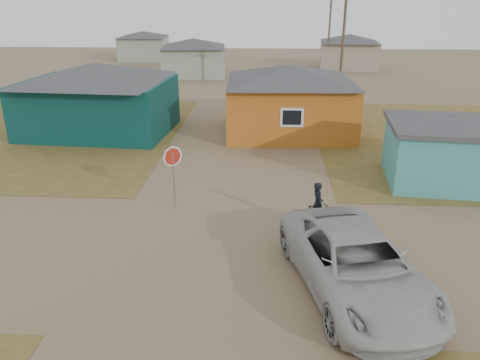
% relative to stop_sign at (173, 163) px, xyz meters
% --- Properties ---
extents(ground, '(120.00, 120.00, 0.00)m').
position_rel_stop_sign_xyz_m(ground, '(2.22, -3.38, -1.78)').
color(ground, '#856B4C').
extents(grass_nw, '(20.00, 18.00, 0.00)m').
position_rel_stop_sign_xyz_m(grass_nw, '(-11.78, 9.62, -1.78)').
color(grass_nw, brown).
rests_on(grass_nw, ground).
extents(house_teal, '(8.93, 7.08, 4.00)m').
position_rel_stop_sign_xyz_m(house_teal, '(-6.28, 10.12, 0.27)').
color(house_teal, '#09322F').
rests_on(house_teal, ground).
extents(house_yellow, '(7.72, 6.76, 3.90)m').
position_rel_stop_sign_xyz_m(house_yellow, '(4.72, 10.62, 0.22)').
color(house_yellow, '#B9631C').
rests_on(house_yellow, ground).
extents(shed_turquoise, '(6.71, 4.93, 2.60)m').
position_rel_stop_sign_xyz_m(shed_turquoise, '(11.72, 3.12, -0.47)').
color(shed_turquoise, teal).
rests_on(shed_turquoise, ground).
extents(house_pale_west, '(7.04, 6.15, 3.60)m').
position_rel_stop_sign_xyz_m(house_pale_west, '(-3.78, 30.62, 0.07)').
color(house_pale_west, gray).
rests_on(house_pale_west, ground).
extents(house_beige_east, '(6.95, 6.05, 3.60)m').
position_rel_stop_sign_xyz_m(house_beige_east, '(12.22, 36.62, 0.07)').
color(house_beige_east, gray).
rests_on(house_beige_east, ground).
extents(house_pale_north, '(6.28, 5.81, 3.40)m').
position_rel_stop_sign_xyz_m(house_pale_north, '(-11.78, 42.62, -0.03)').
color(house_pale_north, gray).
rests_on(house_pale_north, ground).
extents(utility_pole_near, '(1.40, 0.20, 8.00)m').
position_rel_stop_sign_xyz_m(utility_pole_near, '(8.72, 18.62, 2.35)').
color(utility_pole_near, brown).
rests_on(utility_pole_near, ground).
extents(utility_pole_far, '(1.40, 0.20, 8.00)m').
position_rel_stop_sign_xyz_m(utility_pole_far, '(9.72, 34.62, 2.35)').
color(utility_pole_far, brown).
rests_on(utility_pole_far, ground).
extents(stop_sign, '(0.77, 0.27, 2.42)m').
position_rel_stop_sign_xyz_m(stop_sign, '(0.00, 0.00, 0.00)').
color(stop_sign, gray).
rests_on(stop_sign, ground).
extents(cyclist, '(1.60, 0.79, 1.74)m').
position_rel_stop_sign_xyz_m(cyclist, '(5.18, -1.58, -1.15)').
color(cyclist, black).
rests_on(cyclist, ground).
extents(vehicle, '(4.19, 6.60, 1.70)m').
position_rel_stop_sign_xyz_m(vehicle, '(5.86, -5.15, -0.93)').
color(vehicle, '#B2B2AE').
rests_on(vehicle, ground).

